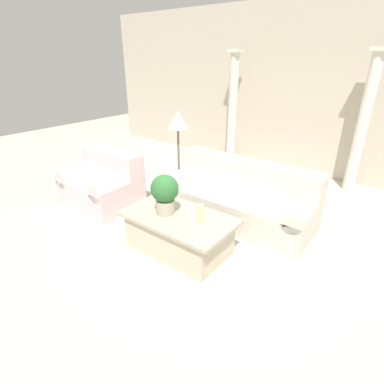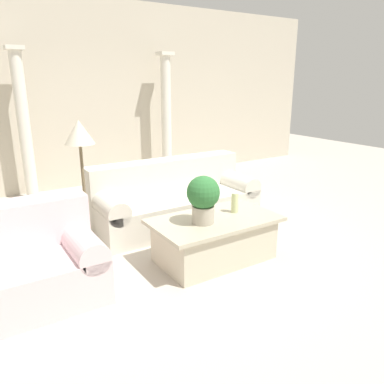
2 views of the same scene
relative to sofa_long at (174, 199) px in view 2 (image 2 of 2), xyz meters
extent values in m
plane|color=#BCB2A3|center=(-0.18, -0.69, -0.33)|extent=(16.00, 16.00, 0.00)
cube|color=beige|center=(-0.18, 2.55, 1.27)|extent=(10.00, 0.06, 3.20)
cube|color=beige|center=(0.00, -0.07, -0.13)|extent=(2.19, 0.86, 0.41)
cube|color=beige|center=(0.00, 0.21, 0.29)|extent=(2.19, 0.30, 0.43)
cylinder|color=beige|center=(-0.95, -0.07, 0.12)|extent=(0.28, 0.86, 0.28)
cylinder|color=beige|center=(0.95, -0.07, 0.12)|extent=(0.28, 0.86, 0.28)
cube|color=silver|center=(-1.96, -0.95, -0.13)|extent=(1.15, 0.86, 0.41)
cube|color=silver|center=(-1.96, -0.67, 0.29)|extent=(1.15, 0.30, 0.43)
cylinder|color=silver|center=(-1.52, -0.95, 0.12)|extent=(0.28, 0.86, 0.28)
cube|color=beige|center=(-0.17, -1.16, -0.12)|extent=(1.17, 0.69, 0.43)
cube|color=#B3A98F|center=(-0.17, -1.16, 0.12)|extent=(1.34, 0.78, 0.04)
cylinder|color=#B2A893|center=(-0.34, -1.19, 0.23)|extent=(0.23, 0.23, 0.18)
sphere|color=#2D6B33|center=(-0.34, -1.19, 0.46)|extent=(0.33, 0.33, 0.33)
cylinder|color=beige|center=(0.12, -1.12, 0.25)|extent=(0.08, 0.08, 0.22)
cylinder|color=brown|center=(-1.17, 0.05, -0.32)|extent=(0.22, 0.22, 0.03)
cylinder|color=brown|center=(-1.17, 0.05, 0.27)|extent=(0.04, 0.04, 1.15)
cone|color=beige|center=(-1.17, 0.05, 0.98)|extent=(0.34, 0.34, 0.27)
cylinder|color=silver|center=(-1.41, 2.13, 0.81)|extent=(0.18, 0.18, 2.28)
cube|color=silver|center=(-1.41, 2.13, 1.98)|extent=(0.26, 0.26, 0.06)
cylinder|color=silver|center=(1.07, 2.13, 0.81)|extent=(0.18, 0.18, 2.28)
cube|color=silver|center=(1.07, 2.13, 1.98)|extent=(0.26, 0.26, 0.06)
camera|label=1|loc=(1.86, -3.54, 1.87)|focal=28.00mm
camera|label=2|loc=(-2.35, -4.13, 1.54)|focal=35.00mm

